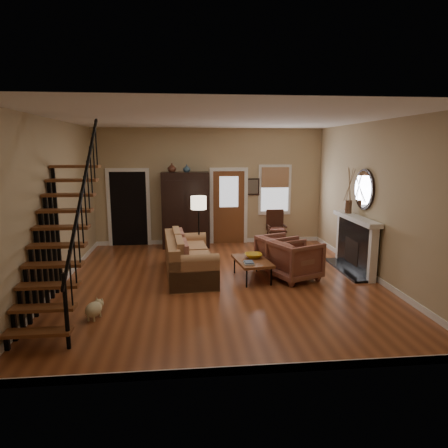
{
  "coord_description": "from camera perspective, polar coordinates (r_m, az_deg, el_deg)",
  "views": [
    {
      "loc": [
        -0.74,
        -7.91,
        2.73
      ],
      "look_at": [
        0.1,
        0.4,
        1.15
      ],
      "focal_mm": 32.0,
      "sensor_mm": 36.0,
      "label": 1
    }
  ],
  "objects": [
    {
      "name": "room",
      "position": [
        9.76,
        -3.82,
        3.47
      ],
      "size": [
        7.0,
        7.33,
        3.3
      ],
      "color": "brown",
      "rests_on": "ground"
    },
    {
      "name": "staircase",
      "position": [
        7.01,
        -22.6,
        0.61
      ],
      "size": [
        0.94,
        2.8,
        3.2
      ],
      "primitive_type": null,
      "color": "brown",
      "rests_on": "ground"
    },
    {
      "name": "fireplace",
      "position": [
        9.47,
        18.5,
        -1.99
      ],
      "size": [
        0.33,
        1.95,
        2.3
      ],
      "color": "black",
      "rests_on": "ground"
    },
    {
      "name": "armoire",
      "position": [
        11.19,
        -5.51,
        2.02
      ],
      "size": [
        1.3,
        0.6,
        2.1
      ],
      "primitive_type": null,
      "color": "black",
      "rests_on": "ground"
    },
    {
      "name": "vase_a",
      "position": [
        10.98,
        -7.46,
        7.98
      ],
      "size": [
        0.24,
        0.24,
        0.25
      ],
      "primitive_type": "imported",
      "color": "#4C2619",
      "rests_on": "armoire"
    },
    {
      "name": "vase_b",
      "position": [
        10.97,
        -5.35,
        7.92
      ],
      "size": [
        0.2,
        0.2,
        0.21
      ],
      "primitive_type": "imported",
      "color": "#334C60",
      "rests_on": "armoire"
    },
    {
      "name": "sofa",
      "position": [
        8.72,
        -4.96,
        -4.69
      ],
      "size": [
        1.14,
        2.32,
        0.84
      ],
      "primitive_type": null,
      "rotation": [
        0.0,
        0.0,
        0.07
      ],
      "color": "#A5744B",
      "rests_on": "ground"
    },
    {
      "name": "coffee_table",
      "position": [
        8.53,
        4.02,
        -6.48
      ],
      "size": [
        0.78,
        1.18,
        0.42
      ],
      "primitive_type": null,
      "rotation": [
        0.0,
        0.0,
        0.13
      ],
      "color": "brown",
      "rests_on": "ground"
    },
    {
      "name": "bowl",
      "position": [
        8.61,
        4.21,
        -4.53
      ],
      "size": [
        0.38,
        0.38,
        0.09
      ],
      "primitive_type": "imported",
      "color": "#C49117",
      "rests_on": "coffee_table"
    },
    {
      "name": "books",
      "position": [
        8.16,
        3.57,
        -5.53
      ],
      "size": [
        0.2,
        0.28,
        0.05
      ],
      "primitive_type": null,
      "color": "beige",
      "rests_on": "coffee_table"
    },
    {
      "name": "armchair_left",
      "position": [
        8.58,
        10.09,
        -5.06
      ],
      "size": [
        1.22,
        1.21,
        0.85
      ],
      "primitive_type": "imported",
      "rotation": [
        0.0,
        0.0,
        1.99
      ],
      "color": "maroon",
      "rests_on": "ground"
    },
    {
      "name": "armchair_right",
      "position": [
        9.16,
        7.99,
        -4.16
      ],
      "size": [
        1.12,
        1.1,
        0.79
      ],
      "primitive_type": "imported",
      "rotation": [
        0.0,
        0.0,
        1.93
      ],
      "color": "maroon",
      "rests_on": "ground"
    },
    {
      "name": "floor_lamp",
      "position": [
        9.56,
        -3.61,
        -0.86
      ],
      "size": [
        0.4,
        0.4,
        1.63
      ],
      "primitive_type": null,
      "rotation": [
        0.0,
        0.0,
        0.07
      ],
      "color": "black",
      "rests_on": "ground"
    },
    {
      "name": "side_chair",
      "position": [
        11.39,
        7.49,
        -0.63
      ],
      "size": [
        0.54,
        0.54,
        1.02
      ],
      "primitive_type": null,
      "color": "#381C11",
      "rests_on": "ground"
    },
    {
      "name": "dog",
      "position": [
        6.95,
        -18.13,
        -11.67
      ],
      "size": [
        0.34,
        0.45,
        0.29
      ],
      "primitive_type": null,
      "rotation": [
        0.0,
        0.0,
        -0.29
      ],
      "color": "beige",
      "rests_on": "ground"
    }
  ]
}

